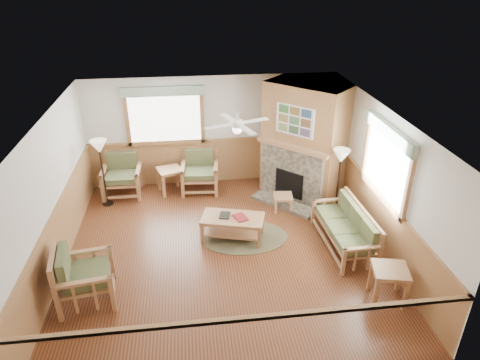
{
  "coord_description": "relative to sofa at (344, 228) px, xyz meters",
  "views": [
    {
      "loc": [
        -0.55,
        -6.82,
        5.03
      ],
      "look_at": [
        0.4,
        0.7,
        1.15
      ],
      "focal_mm": 32.0,
      "sensor_mm": 36.0,
      "label": 1
    }
  ],
  "objects": [
    {
      "name": "wainscot",
      "position": [
        -2.34,
        0.16,
        0.14
      ],
      "size": [
        6.0,
        6.0,
        1.1
      ],
      "primitive_type": null,
      "color": "olive",
      "rests_on": "floor"
    },
    {
      "name": "coffee_table",
      "position": [
        -2.13,
        0.54,
        -0.17
      ],
      "size": [
        1.35,
        0.92,
        0.49
      ],
      "primitive_type": null,
      "rotation": [
        0.0,
        0.0,
        -0.27
      ],
      "color": "#A6764D",
      "rests_on": "floor"
    },
    {
      "name": "armchair_back_right",
      "position": [
        -2.69,
        2.71,
        0.07
      ],
      "size": [
        0.93,
        0.93,
        0.97
      ],
      "primitive_type": null,
      "rotation": [
        0.0,
        0.0,
        -0.08
      ],
      "color": "#A6764D",
      "rests_on": "floor"
    },
    {
      "name": "armchair_left",
      "position": [
        -4.7,
        -0.92,
        0.09
      ],
      "size": [
        1.01,
        1.01,
        0.99
      ],
      "primitive_type": null,
      "rotation": [
        0.0,
        0.0,
        1.72
      ],
      "color": "#A6764D",
      "rests_on": "floor"
    },
    {
      "name": "end_table_chairs",
      "position": [
        -3.41,
        2.68,
        -0.11
      ],
      "size": [
        0.68,
        0.67,
        0.61
      ],
      "primitive_type": null,
      "rotation": [
        0.0,
        0.0,
        0.31
      ],
      "color": "#A6764D",
      "rests_on": "floor"
    },
    {
      "name": "sofa",
      "position": [
        0.0,
        0.0,
        0.0
      ],
      "size": [
        1.82,
        0.8,
        0.82
      ],
      "primitive_type": null,
      "rotation": [
        0.0,
        0.0,
        -1.53
      ],
      "color": "#A6764D",
      "rests_on": "floor"
    },
    {
      "name": "window_back",
      "position": [
        -3.44,
        3.12,
        2.12
      ],
      "size": [
        1.9,
        0.16,
        1.5
      ],
      "primitive_type": null,
      "color": "white",
      "rests_on": "wall_back"
    },
    {
      "name": "floor_lamp_left",
      "position": [
        -4.86,
        2.25,
        0.39
      ],
      "size": [
        0.43,
        0.43,
        1.6
      ],
      "primitive_type": null,
      "rotation": [
        0.0,
        0.0,
        -0.21
      ],
      "color": "black",
      "rests_on": "floor"
    },
    {
      "name": "braided_rug",
      "position": [
        -1.88,
        0.51,
        -0.41
      ],
      "size": [
        2.01,
        2.01,
        0.01
      ],
      "primitive_type": "cylinder",
      "rotation": [
        0.0,
        0.0,
        0.15
      ],
      "color": "#4B462E",
      "rests_on": "floor"
    },
    {
      "name": "footstool",
      "position": [
        -0.88,
        1.51,
        -0.23
      ],
      "size": [
        0.46,
        0.46,
        0.36
      ],
      "primitive_type": null,
      "rotation": [
        0.0,
        0.0,
        -0.11
      ],
      "color": "#A6764D",
      "rests_on": "floor"
    },
    {
      "name": "book_red",
      "position": [
        -1.98,
        0.49,
        0.11
      ],
      "size": [
        0.31,
        0.36,
        0.03
      ],
      "primitive_type": "cube",
      "rotation": [
        0.0,
        0.0,
        0.35
      ],
      "color": "maroon",
      "rests_on": "coffee_table"
    },
    {
      "name": "wall_front",
      "position": [
        -2.34,
        -2.84,
        0.94
      ],
      "size": [
        6.0,
        0.02,
        2.7
      ],
      "primitive_type": "cube",
      "color": "silver",
      "rests_on": "floor"
    },
    {
      "name": "floor_lamp_right",
      "position": [
        0.21,
        1.12,
        0.38
      ],
      "size": [
        0.39,
        0.39,
        1.59
      ],
      "primitive_type": null,
      "rotation": [
        0.0,
        0.0,
        0.07
      ],
      "color": "black",
      "rests_on": "floor"
    },
    {
      "name": "ceiling_fan",
      "position": [
        -2.04,
        0.46,
        2.25
      ],
      "size": [
        1.59,
        1.59,
        0.36
      ],
      "primitive_type": null,
      "rotation": [
        0.0,
        0.0,
        0.35
      ],
      "color": "white",
      "rests_on": "ceiling"
    },
    {
      "name": "window_right",
      "position": [
        0.62,
        -0.04,
        2.12
      ],
      "size": [
        0.16,
        1.9,
        1.5
      ],
      "primitive_type": null,
      "color": "white",
      "rests_on": "wall_right"
    },
    {
      "name": "wall_left",
      "position": [
        -5.34,
        0.16,
        0.94
      ],
      "size": [
        0.02,
        6.0,
        2.7
      ],
      "primitive_type": "cube",
      "color": "silver",
      "rests_on": "floor"
    },
    {
      "name": "end_table_sofa",
      "position": [
        0.21,
        -1.55,
        -0.1
      ],
      "size": [
        0.66,
        0.65,
        0.63
      ],
      "primitive_type": null,
      "rotation": [
        0.0,
        0.0,
        -0.22
      ],
      "color": "#A6764D",
      "rests_on": "floor"
    },
    {
      "name": "ceiling",
      "position": [
        -2.34,
        0.16,
        2.29
      ],
      "size": [
        6.0,
        6.0,
        0.01
      ],
      "primitive_type": "cube",
      "color": "white",
      "rests_on": "floor"
    },
    {
      "name": "armchair_back_left",
      "position": [
        -4.54,
        2.71,
        0.08
      ],
      "size": [
        0.9,
        0.9,
        0.99
      ],
      "primitive_type": null,
      "rotation": [
        0.0,
        0.0,
        -0.02
      ],
      "color": "#A6764D",
      "rests_on": "floor"
    },
    {
      "name": "floor",
      "position": [
        -2.34,
        0.16,
        -0.42
      ],
      "size": [
        6.0,
        6.0,
        0.01
      ],
      "primitive_type": "cube",
      "color": "#582D18",
      "rests_on": "ground"
    },
    {
      "name": "fireplace",
      "position": [
        -0.29,
        2.21,
        0.94
      ],
      "size": [
        3.11,
        3.11,
        2.7
      ],
      "primitive_type": null,
      "rotation": [
        0.0,
        0.0,
        -0.79
      ],
      "color": "olive",
      "rests_on": "floor"
    },
    {
      "name": "wall_back",
      "position": [
        -2.34,
        3.16,
        0.94
      ],
      "size": [
        6.0,
        0.02,
        2.7
      ],
      "primitive_type": "cube",
      "color": "silver",
      "rests_on": "floor"
    },
    {
      "name": "wall_right",
      "position": [
        0.66,
        0.16,
        0.94
      ],
      "size": [
        0.02,
        6.0,
        2.7
      ],
      "primitive_type": "cube",
      "color": "silver",
      "rests_on": "floor"
    },
    {
      "name": "book_dark",
      "position": [
        -2.28,
        0.61,
        0.11
      ],
      "size": [
        0.26,
        0.31,
        0.02
      ],
      "primitive_type": "cube",
      "rotation": [
        0.0,
        0.0,
        -0.24
      ],
      "color": "black",
      "rests_on": "coffee_table"
    }
  ]
}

